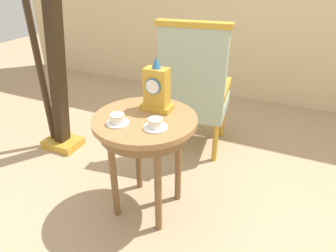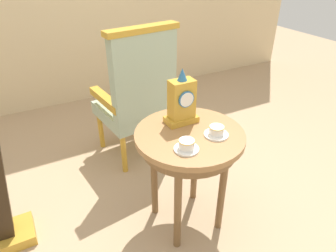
{
  "view_description": "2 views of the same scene",
  "coord_description": "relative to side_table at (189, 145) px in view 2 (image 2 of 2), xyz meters",
  "views": [
    {
      "loc": [
        0.87,
        -1.41,
        1.51
      ],
      "look_at": [
        0.18,
        0.13,
        0.59
      ],
      "focal_mm": 32.43,
      "sensor_mm": 36.0,
      "label": 1
    },
    {
      "loc": [
        -0.7,
        -1.21,
        1.6
      ],
      "look_at": [
        0.01,
        0.12,
        0.7
      ],
      "focal_mm": 32.12,
      "sensor_mm": 36.0,
      "label": 2
    }
  ],
  "objects": [
    {
      "name": "ground_plane",
      "position": [
        -0.08,
        -0.0,
        -0.61
      ],
      "size": [
        10.0,
        10.0,
        0.0
      ],
      "primitive_type": "plane",
      "color": "tan"
    },
    {
      "name": "side_table",
      "position": [
        0.0,
        0.0,
        0.0
      ],
      "size": [
        0.63,
        0.63,
        0.7
      ],
      "color": "#9E7042",
      "rests_on": "ground"
    },
    {
      "name": "teacup_left",
      "position": [
        -0.1,
        -0.14,
        0.12
      ],
      "size": [
        0.13,
        0.13,
        0.06
      ],
      "color": "white",
      "rests_on": "side_table"
    },
    {
      "name": "teacup_right",
      "position": [
        0.12,
        -0.1,
        0.11
      ],
      "size": [
        0.14,
        0.14,
        0.06
      ],
      "color": "white",
      "rests_on": "side_table"
    },
    {
      "name": "mantel_clock",
      "position": [
        0.02,
        0.12,
        0.22
      ],
      "size": [
        0.19,
        0.11,
        0.34
      ],
      "color": "gold",
      "rests_on": "side_table"
    },
    {
      "name": "armchair",
      "position": [
        0.02,
        0.82,
        -0.01
      ],
      "size": [
        0.61,
        0.59,
        1.14
      ],
      "color": "#9EB299",
      "rests_on": "ground"
    }
  ]
}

